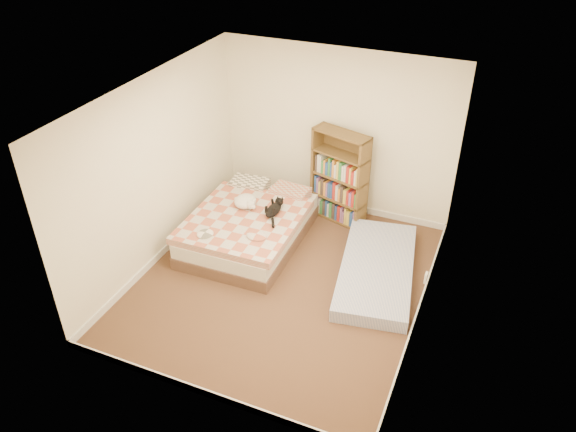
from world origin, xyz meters
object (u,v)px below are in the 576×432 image
at_px(floor_mattress, 377,270).
at_px(bed, 250,225).
at_px(white_dog, 246,202).
at_px(black_cat, 275,209).
at_px(bookshelf, 339,187).

bearing_deg(floor_mattress, bed, 167.63).
distance_m(bed, white_dog, 0.35).
bearing_deg(floor_mattress, black_cat, 163.19).
xyz_separation_m(bed, bookshelf, (0.96, 1.04, 0.29)).
bearing_deg(bookshelf, black_cat, -106.88).
distance_m(bookshelf, black_cat, 1.13).
xyz_separation_m(bookshelf, floor_mattress, (0.91, -1.14, -0.44)).
bearing_deg(bed, floor_mattress, -4.02).
bearing_deg(bookshelf, bed, -115.86).
height_order(bookshelf, white_dog, bookshelf).
xyz_separation_m(bed, black_cat, (0.34, 0.10, 0.30)).
relative_size(bed, white_dog, 4.90).
bearing_deg(white_dog, floor_mattress, -21.27).
distance_m(floor_mattress, black_cat, 1.62).
relative_size(black_cat, white_dog, 1.54).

